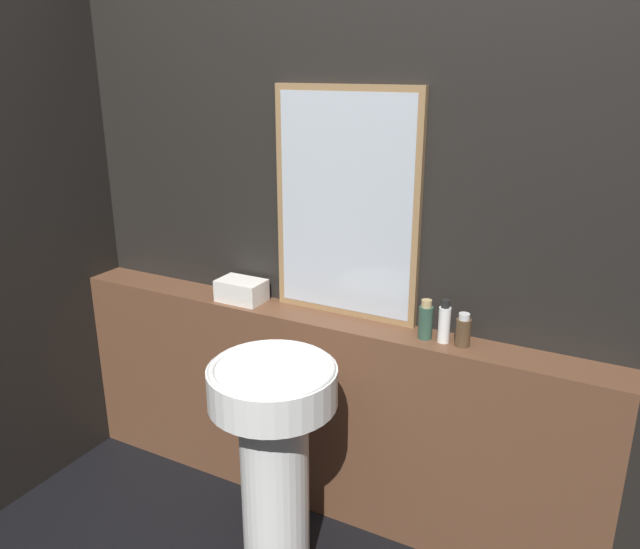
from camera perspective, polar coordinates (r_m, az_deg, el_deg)
name	(u,v)px	position (r m, az deg, el deg)	size (l,w,h in m)	color
wall_back	(332,221)	(2.52, 1.09, 4.89)	(8.00, 0.06, 2.50)	black
vanity_counter	(318,411)	(2.73, -0.22, -12.40)	(2.37, 0.19, 0.88)	brown
pedestal_sink	(274,447)	(2.32, -4.21, -15.48)	(0.45, 0.45, 0.88)	white
mirror	(346,206)	(2.42, 2.37, 6.31)	(0.60, 0.03, 0.90)	#937047
towel_stack	(242,290)	(2.70, -7.19, -1.45)	(0.20, 0.13, 0.09)	silver
shampoo_bottle	(426,321)	(2.34, 9.64, -4.18)	(0.05, 0.05, 0.15)	#2D4C3D
conditioner_bottle	(444,323)	(2.32, 11.29, -4.33)	(0.04, 0.04, 0.16)	white
lotion_bottle	(463,331)	(2.31, 12.96, -5.05)	(0.05, 0.05, 0.13)	#4C3823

